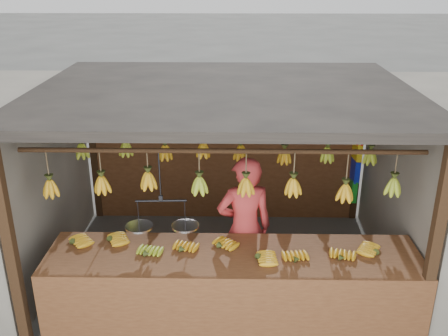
{
  "coord_description": "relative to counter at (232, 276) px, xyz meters",
  "views": [
    {
      "loc": [
        0.11,
        -5.57,
        3.66
      ],
      "look_at": [
        0.0,
        0.3,
        1.3
      ],
      "focal_mm": 40.0,
      "sensor_mm": 36.0,
      "label": 1
    }
  ],
  "objects": [
    {
      "name": "hanging_bananas",
      "position": [
        -0.11,
        1.24,
        0.9
      ],
      "size": [
        3.63,
        2.24,
        0.39
      ],
      "color": "#C48A15",
      "rests_on": "ground"
    },
    {
      "name": "vendor",
      "position": [
        0.14,
        0.7,
        0.16
      ],
      "size": [
        0.71,
        0.53,
        1.76
      ],
      "primitive_type": "imported",
      "rotation": [
        0.0,
        0.0,
        3.33
      ],
      "color": "#BF3333",
      "rests_on": "ground"
    },
    {
      "name": "counter",
      "position": [
        0.0,
        0.0,
        0.0
      ],
      "size": [
        3.89,
        0.89,
        0.96
      ],
      "color": "#5A331A",
      "rests_on": "ground"
    },
    {
      "name": "ground",
      "position": [
        -0.12,
        1.24,
        -0.72
      ],
      "size": [
        80.0,
        80.0,
        0.0
      ],
      "primitive_type": "plane",
      "color": "#5B5B57"
    },
    {
      "name": "stall",
      "position": [
        -0.12,
        1.56,
        1.25
      ],
      "size": [
        4.3,
        3.3,
        2.4
      ],
      "color": "black",
      "rests_on": "ground"
    },
    {
      "name": "balance_scale",
      "position": [
        -0.73,
        0.24,
        0.48
      ],
      "size": [
        0.76,
        0.3,
        0.85
      ],
      "color": "black",
      "rests_on": "ground"
    },
    {
      "name": "bag_bundles",
      "position": [
        1.82,
        2.59,
        0.3
      ],
      "size": [
        0.08,
        0.26,
        1.25
      ],
      "color": "red",
      "rests_on": "ground"
    }
  ]
}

